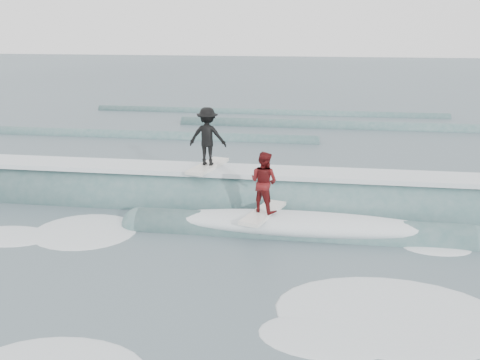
# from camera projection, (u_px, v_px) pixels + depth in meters

# --- Properties ---
(ground) EXTENTS (160.00, 160.00, 0.00)m
(ground) POSITION_uv_depth(u_px,v_px,m) (216.00, 269.00, 12.44)
(ground) COLOR #374550
(ground) RESTS_ON ground
(breaking_wave) EXTENTS (23.24, 3.87, 2.18)m
(breaking_wave) POSITION_uv_depth(u_px,v_px,m) (251.00, 207.00, 16.52)
(breaking_wave) COLOR #396061
(breaking_wave) RESTS_ON ground
(surfer_black) EXTENTS (1.16, 2.07, 1.89)m
(surfer_black) POSITION_uv_depth(u_px,v_px,m) (208.00, 139.00, 16.43)
(surfer_black) COLOR silver
(surfer_black) RESTS_ON ground
(surfer_red) EXTENTS (1.12, 2.07, 1.76)m
(surfer_red) POSITION_uv_depth(u_px,v_px,m) (264.00, 185.00, 14.27)
(surfer_red) COLOR white
(surfer_red) RESTS_ON ground
(whitewater) EXTENTS (13.26, 8.07, 0.10)m
(whitewater) POSITION_uv_depth(u_px,v_px,m) (212.00, 284.00, 11.77)
(whitewater) COLOR silver
(whitewater) RESTS_ON ground
(far_swells) EXTENTS (36.25, 8.65, 0.80)m
(far_swells) POSITION_uv_depth(u_px,v_px,m) (264.00, 127.00, 29.28)
(far_swells) COLOR #396061
(far_swells) RESTS_ON ground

